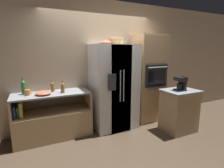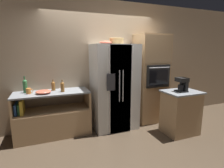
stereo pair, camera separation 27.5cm
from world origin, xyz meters
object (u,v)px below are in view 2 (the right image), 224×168
object	(u,v)px
wicker_basket	(116,41)
mug	(29,91)
wall_oven	(150,79)
mixing_bowl	(43,92)
coffee_maker	(182,84)
bottle_wide	(53,86)
bottle_tall	(25,86)
bottle_short	(62,86)
refrigerator	(114,87)
fruit_bowl	(106,42)

from	to	relation	value
wicker_basket	mug	size ratio (longest dim) A/B	2.46
wall_oven	mixing_bowl	xyz separation A→B (m)	(-2.41, -0.06, -0.10)
coffee_maker	bottle_wide	bearing A→B (deg)	157.63
wall_oven	mug	world-z (taller)	wall_oven
bottle_tall	wicker_basket	bearing A→B (deg)	-4.63
bottle_short	mug	distance (m)	0.62
bottle_tall	wall_oven	bearing A→B (deg)	-2.73
refrigerator	bottle_short	xyz separation A→B (m)	(-1.10, 0.01, 0.10)
mug	coffee_maker	size ratio (longest dim) A/B	0.45
fruit_bowl	bottle_tall	world-z (taller)	fruit_bowl
fruit_bowl	bottle_tall	size ratio (longest dim) A/B	0.80
refrigerator	mug	bearing A→B (deg)	177.54
bottle_wide	coffee_maker	size ratio (longest dim) A/B	0.79
mixing_bowl	coffee_maker	distance (m)	2.71
bottle_wide	refrigerator	bearing A→B (deg)	-8.59
refrigerator	mug	size ratio (longest dim) A/B	14.43
bottle_tall	mug	size ratio (longest dim) A/B	2.50
wicker_basket	coffee_maker	distance (m)	1.61
coffee_maker	wall_oven	bearing A→B (deg)	102.16
bottle_tall	mixing_bowl	xyz separation A→B (m)	(0.32, -0.19, -0.10)
wall_oven	bottle_short	distance (m)	2.06
refrigerator	mixing_bowl	xyz separation A→B (m)	(-1.45, -0.01, 0.02)
refrigerator	mixing_bowl	bearing A→B (deg)	-179.76
bottle_wide	fruit_bowl	bearing A→B (deg)	-11.74
refrigerator	mug	xyz separation A→B (m)	(-1.71, 0.07, 0.04)
refrigerator	wicker_basket	bearing A→B (deg)	32.68
bottle_short	bottle_wide	size ratio (longest dim) A/B	1.07
refrigerator	bottle_short	distance (m)	1.10
wicker_basket	mug	distance (m)	2.01
fruit_bowl	coffee_maker	size ratio (longest dim) A/B	0.90
fruit_bowl	coffee_maker	world-z (taller)	fruit_bowl
bottle_tall	bottle_short	world-z (taller)	bottle_tall
bottle_tall	mug	bearing A→B (deg)	-61.16
bottle_tall	bottle_wide	distance (m)	0.51
refrigerator	coffee_maker	xyz separation A→B (m)	(1.14, -0.80, 0.13)
bottle_wide	coffee_maker	distance (m)	2.60
refrigerator	fruit_bowl	world-z (taller)	fruit_bowl
bottle_wide	wall_oven	bearing A→B (deg)	-3.44
wall_oven	bottle_tall	size ratio (longest dim) A/B	6.49
fruit_bowl	bottle_wide	world-z (taller)	fruit_bowl
wicker_basket	bottle_wide	xyz separation A→B (m)	(-1.32, 0.15, -0.90)
bottle_short	mixing_bowl	size ratio (longest dim) A/B	0.84
refrigerator	bottle_wide	bearing A→B (deg)	171.41
mixing_bowl	bottle_wide	bearing A→B (deg)	45.50
mug	fruit_bowl	bearing A→B (deg)	-3.88
wall_oven	mug	xyz separation A→B (m)	(-2.67, 0.02, -0.08)
fruit_bowl	bottle_tall	distance (m)	1.78
mixing_bowl	bottle_tall	bearing A→B (deg)	148.74
bottle_tall	mixing_bowl	distance (m)	0.39
refrigerator	fruit_bowl	bearing A→B (deg)	-172.24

